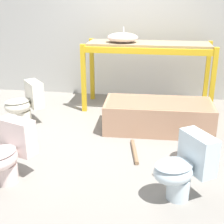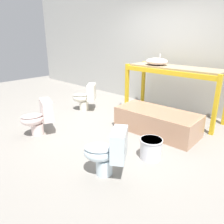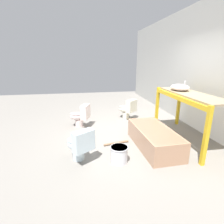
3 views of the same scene
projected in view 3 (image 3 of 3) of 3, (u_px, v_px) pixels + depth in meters
The scene contains 10 objects.
ground_plane at pixel (133, 134), 4.43m from camera, with size 12.00×12.00×0.00m, color gray.
warehouse_wall_rear at pixel (206, 68), 4.27m from camera, with size 10.80×0.08×3.20m.
shelving_rack at pixel (191, 101), 3.85m from camera, with size 2.06×0.72×1.09m.
sink_basin at pixel (180, 87), 4.16m from camera, with size 0.49×0.42×0.23m.
bathtub_main at pixel (154, 137), 3.70m from camera, with size 1.51×0.73×0.41m.
toilet_near at pixel (79, 144), 3.18m from camera, with size 0.64×0.59×0.63m.
toilet_far at pixel (80, 115), 4.82m from camera, with size 0.52×0.63×0.63m.
toilet_extra at pixel (127, 109), 5.48m from camera, with size 0.64×0.61×0.63m.
bucket_white at pixel (119, 154), 3.17m from camera, with size 0.33×0.33×0.30m.
loose_pipe at pixel (116, 143), 3.88m from camera, with size 0.15×0.58×0.05m.
Camera 3 is at (3.93, -1.23, 1.80)m, focal length 28.00 mm.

